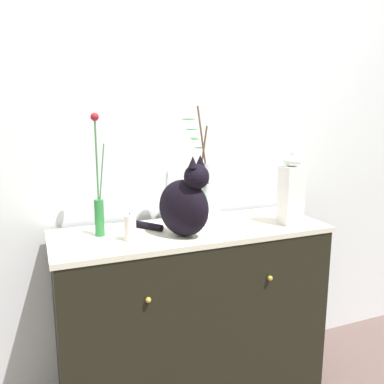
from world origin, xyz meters
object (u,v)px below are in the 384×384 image
Objects in this scene: bowl_porcelain at (205,218)px; vase_slim_green at (99,202)px; sideboard at (192,317)px; vase_glass_clear at (205,184)px; cat_sitting at (185,204)px; candle_pillar at (130,228)px; jar_lidded_porcelain at (291,191)px.

vase_slim_green is at bearing -177.75° from bowl_porcelain.
sideboard is 0.67m from vase_glass_clear.
bowl_porcelain is (0.17, 0.17, -0.12)m from cat_sitting.
cat_sitting reaches higher than sideboard.
vase_glass_clear is at bearing 19.21° from candle_pillar.
candle_pillar is at bearing 173.97° from cat_sitting.
candle_pillar is at bearing 177.53° from jar_lidded_porcelain.
sideboard is 3.59× the size of jar_lidded_porcelain.
cat_sitting is 0.75× the size of vase_slim_green.
jar_lidded_porcelain is (0.56, -0.01, 0.02)m from cat_sitting.
candle_pillar is at bearing -160.97° from bowl_porcelain.
bowl_porcelain is at bearing 2.25° from vase_slim_green.
candle_pillar is (-0.24, 0.03, -0.09)m from cat_sitting.
cat_sitting reaches higher than jar_lidded_porcelain.
cat_sitting is 1.13× the size of jar_lidded_porcelain.
sideboard is at bearing -142.34° from vase_glass_clear.
bowl_porcelain is 1.41× the size of candle_pillar.
sideboard is 2.49× the size of vase_glass_clear.
jar_lidded_porcelain is 2.91× the size of candle_pillar.
vase_glass_clear reaches higher than jar_lidded_porcelain.
jar_lidded_porcelain is (0.49, -0.10, 0.63)m from sideboard.
sideboard is 0.75m from vase_slim_green.
vase_slim_green is 3.08× the size of bowl_porcelain.
cat_sitting is at bearing -22.84° from vase_slim_green.
jar_lidded_porcelain reaches higher than bowl_porcelain.
vase_slim_green is at bearing 157.16° from cat_sitting.
cat_sitting is 0.78× the size of vase_glass_clear.
bowl_porcelain is (0.53, 0.02, -0.13)m from vase_slim_green.
sideboard is 10.45× the size of candle_pillar.
candle_pillar is at bearing -167.70° from sideboard.
vase_slim_green reaches higher than candle_pillar.
vase_glass_clear reaches higher than vase_slim_green.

